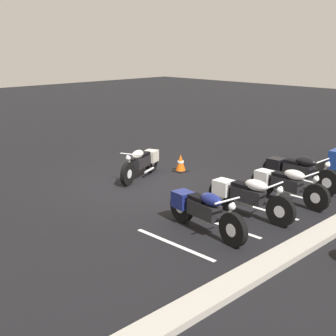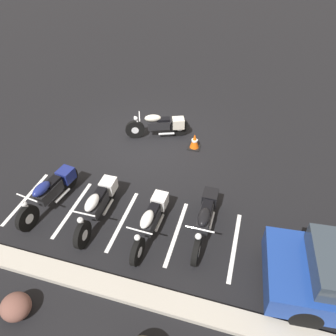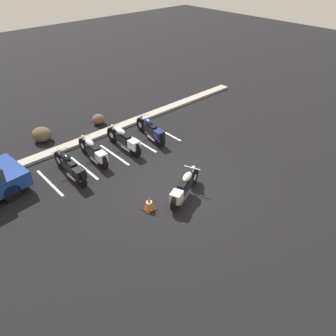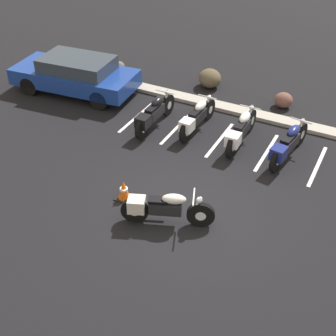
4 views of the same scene
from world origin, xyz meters
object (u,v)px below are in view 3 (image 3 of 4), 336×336
Objects in this scene: traffic_cone at (149,204)px; motorcycle_cream_featured at (184,187)px; parked_bike_1 at (94,151)px; parked_bike_0 at (71,167)px; parked_bike_2 at (125,140)px; parked_bike_3 at (151,130)px; landscape_rock_0 at (98,119)px; landscape_rock_2 at (42,134)px.

motorcycle_cream_featured is at bearing -15.08° from traffic_cone.
parked_bike_0 is at bearing 110.78° from parked_bike_1.
traffic_cone is at bearing 143.28° from motorcycle_cream_featured.
motorcycle_cream_featured is 0.90× the size of parked_bike_2.
motorcycle_cream_featured is at bearing 163.45° from parked_bike_3.
parked_bike_3 reaches higher than landscape_rock_0.
landscape_rock_0 is at bearing -5.53° from landscape_rock_2.
parked_bike_1 is at bearing 94.61° from parked_bike_3.
parked_bike_3 reaches higher than parked_bike_1.
parked_bike_3 is 4.77m from traffic_cone.
parked_bike_3 reaches higher than motorcycle_cream_featured.
motorcycle_cream_featured is at bearing -75.18° from landscape_rock_2.
parked_bike_0 is at bearing 106.71° from traffic_cone.
parked_bike_3 is at bearing 49.16° from traffic_cone.
motorcycle_cream_featured is 4.35m from parked_bike_3.
parked_bike_0 is 2.73m from parked_bike_2.
parked_bike_1 is at bearing -74.30° from landscape_rock_2.
landscape_rock_0 is (0.88, 6.88, -0.21)m from motorcycle_cream_featured.
parked_bike_3 is at bearing 43.45° from motorcycle_cream_featured.
parked_bike_2 is at bearing 62.44° from motorcycle_cream_featured.
parked_bike_0 reaches higher than parked_bike_1.
landscape_rock_2 is 6.83m from traffic_cone.
parked_bike_2 is 1.00× the size of parked_bike_3.
motorcycle_cream_featured is 4.26m from parked_bike_1.
parked_bike_0 reaches higher than landscape_rock_0.
parked_bike_3 reaches higher than traffic_cone.
traffic_cone is (-1.28, 0.34, -0.21)m from motorcycle_cream_featured.
landscape_rock_2 is at bearing 18.07° from parked_bike_1.
parked_bike_0 is 4.49m from landscape_rock_0.
motorcycle_cream_featured is 2.38× the size of landscape_rock_2.
traffic_cone is (1.01, -3.37, -0.23)m from parked_bike_0.
traffic_cone reaches higher than landscape_rock_0.
parked_bike_3 reaches higher than landscape_rock_2.
landscape_rock_0 is 0.70× the size of landscape_rock_2.
parked_bike_2 is 2.91m from landscape_rock_0.
parked_bike_2 reaches higher than landscape_rock_2.
parked_bike_2 is at bearing 65.22° from traffic_cone.
landscape_rock_0 is at bearing -9.77° from parked_bike_2.
landscape_rock_2 reaches higher than traffic_cone.
parked_bike_3 is 3.09m from landscape_rock_0.
parked_bike_1 is at bearing 86.45° from traffic_cone.
landscape_rock_0 is at bearing -45.06° from parked_bike_0.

